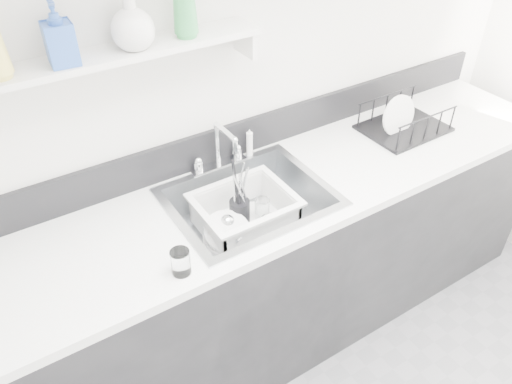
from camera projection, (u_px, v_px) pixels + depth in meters
room_shell at (459, 107)px, 0.99m from camera, size 3.50×3.00×2.60m
counter_run at (250, 276)px, 2.28m from camera, size 3.20×0.62×0.92m
backsplash at (213, 147)px, 2.15m from camera, size 3.20×0.02×0.16m
sink at (249, 215)px, 2.05m from camera, size 0.64×0.52×0.20m
faucet at (219, 156)px, 2.12m from camera, size 0.26×0.18×0.23m
side_sprayer at (250, 143)px, 2.19m from camera, size 0.03×0.03×0.14m
wall_shelf at (121, 55)px, 1.64m from camera, size 1.00×0.16×0.12m
wash_tub at (245, 213)px, 2.06m from camera, size 0.49×0.45×0.15m
plate_stack at (229, 235)px, 2.01m from camera, size 0.23×0.23×0.09m
utensil_cup at (240, 210)px, 2.08m from camera, size 0.09×0.09×0.29m
ladle at (241, 230)px, 2.02m from camera, size 0.21×0.27×0.07m
tumbler_in_tub at (262, 209)px, 2.11m from camera, size 0.08×0.08×0.09m
tumbler_counter at (181, 262)px, 1.65m from camera, size 0.07×0.07×0.09m
dish_rack at (406, 117)px, 2.38m from camera, size 0.40×0.30×0.14m
bowl_small at (272, 223)px, 2.08m from camera, size 0.13×0.13×0.03m
soap_bottle_b at (58, 33)px, 1.48m from camera, size 0.09×0.09×0.19m
soap_bottle_c at (132, 21)px, 1.58m from camera, size 0.18×0.18×0.18m
soap_bottle_d at (184, 4)px, 1.65m from camera, size 0.09×0.09×0.22m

